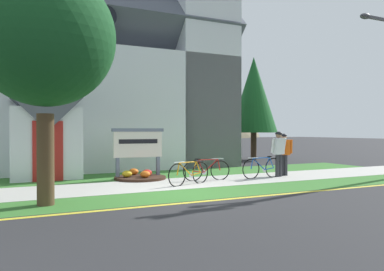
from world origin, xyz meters
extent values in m
plane|color=#2B2B2D|center=(0.00, 4.00, 0.00)|extent=(140.00, 140.00, 0.00)
cube|color=#B7B5AD|center=(-0.76, 1.95, 0.01)|extent=(32.00, 2.56, 0.01)
cube|color=#38722D|center=(-0.76, -0.23, 0.00)|extent=(32.00, 1.80, 0.01)
cube|color=#38722D|center=(-0.76, 4.58, 0.00)|extent=(24.00, 2.71, 0.01)
cube|color=yellow|center=(-0.76, -1.28, 0.00)|extent=(28.00, 0.16, 0.01)
cube|color=silver|center=(-0.76, 10.59, 2.68)|extent=(13.20, 9.31, 5.37)
cube|color=#4C515B|center=(-0.76, 10.59, 6.94)|extent=(13.70, 9.48, 9.48)
cube|color=silver|center=(4.34, 7.43, 5.79)|extent=(2.99, 2.99, 11.58)
cube|color=silver|center=(-3.14, 5.13, 1.30)|extent=(2.40, 1.60, 2.60)
cube|color=#4C515B|center=(-3.14, 5.13, 2.95)|extent=(2.40, 1.80, 2.40)
cube|color=maroon|center=(-3.14, 4.31, 1.05)|extent=(1.00, 0.06, 2.10)
cylinder|color=black|center=(-0.76, 5.90, 6.47)|extent=(0.90, 0.06, 0.90)
cube|color=slate|center=(-0.84, 3.76, 0.39)|extent=(0.12, 0.12, 0.78)
cube|color=slate|center=(0.70, 3.74, 0.39)|extent=(0.12, 0.12, 0.78)
cube|color=silver|center=(-0.07, 3.75, 1.26)|extent=(1.83, 0.10, 0.95)
cube|color=slate|center=(-0.07, 3.75, 1.79)|extent=(1.95, 0.14, 0.12)
cube|color=black|center=(-0.07, 3.71, 1.37)|extent=(1.47, 0.03, 0.16)
cylinder|color=#382319|center=(-0.07, 3.52, 0.05)|extent=(1.86, 1.86, 0.10)
ellipsoid|color=red|center=(0.20, 3.55, 0.22)|extent=(0.36, 0.36, 0.24)
ellipsoid|color=orange|center=(-0.12, 4.14, 0.22)|extent=(0.36, 0.36, 0.24)
ellipsoid|color=gold|center=(-0.55, 3.53, 0.22)|extent=(0.36, 0.36, 0.24)
ellipsoid|color=orange|center=(-0.01, 3.12, 0.22)|extent=(0.36, 0.36, 0.24)
torus|color=black|center=(1.43, 1.63, 0.36)|extent=(0.72, 0.28, 0.75)
torus|color=black|center=(0.43, 1.29, 0.36)|extent=(0.72, 0.28, 0.75)
cylinder|color=orange|center=(0.77, 1.40, 0.52)|extent=(0.55, 0.22, 0.47)
cylinder|color=orange|center=(0.88, 1.44, 0.74)|extent=(0.75, 0.29, 0.04)
cylinder|color=orange|center=(1.14, 1.53, 0.52)|extent=(0.26, 0.12, 0.45)
cylinder|color=orange|center=(1.23, 1.56, 0.33)|extent=(0.41, 0.17, 0.09)
cylinder|color=orange|center=(1.34, 1.60, 0.55)|extent=(0.22, 0.11, 0.40)
cylinder|color=orange|center=(0.47, 1.30, 0.55)|extent=(0.12, 0.07, 0.39)
ellipsoid|color=black|center=(1.25, 1.57, 0.77)|extent=(0.25, 0.15, 0.05)
cylinder|color=silver|center=(0.51, 1.31, 0.76)|extent=(0.42, 0.17, 0.03)
cylinder|color=silver|center=(1.03, 1.49, 0.30)|extent=(0.18, 0.08, 0.18)
torus|color=black|center=(1.47, 2.31, 0.34)|extent=(0.71, 0.17, 0.72)
torus|color=black|center=(2.46, 2.12, 0.34)|extent=(0.71, 0.17, 0.72)
cylinder|color=#A51E19|center=(2.13, 2.19, 0.51)|extent=(0.55, 0.14, 0.48)
cylinder|color=#A51E19|center=(2.02, 2.21, 0.74)|extent=(0.74, 0.17, 0.04)
cylinder|color=#A51E19|center=(1.76, 2.25, 0.51)|extent=(0.26, 0.08, 0.46)
cylinder|color=#A51E19|center=(1.67, 2.27, 0.32)|extent=(0.41, 0.11, 0.09)
cylinder|color=#A51E19|center=(1.56, 2.29, 0.54)|extent=(0.22, 0.07, 0.40)
cylinder|color=#A51E19|center=(2.42, 2.13, 0.54)|extent=(0.12, 0.06, 0.41)
ellipsoid|color=black|center=(1.65, 2.27, 0.76)|extent=(0.25, 0.12, 0.05)
cylinder|color=silver|center=(2.38, 2.14, 0.76)|extent=(0.44, 0.11, 0.03)
cylinder|color=silver|center=(1.87, 2.23, 0.29)|extent=(0.18, 0.05, 0.18)
torus|color=black|center=(4.66, 1.90, 0.36)|extent=(0.75, 0.05, 0.75)
torus|color=black|center=(3.63, 1.88, 0.36)|extent=(0.75, 0.05, 0.75)
cylinder|color=#194CA5|center=(3.98, 1.89, 0.52)|extent=(0.56, 0.05, 0.47)
cylinder|color=#194CA5|center=(4.09, 1.89, 0.75)|extent=(0.77, 0.05, 0.05)
cylinder|color=#194CA5|center=(4.36, 1.90, 0.53)|extent=(0.26, 0.04, 0.47)
cylinder|color=#194CA5|center=(4.45, 1.90, 0.33)|extent=(0.42, 0.05, 0.09)
cylinder|color=#194CA5|center=(4.57, 1.90, 0.56)|extent=(0.22, 0.04, 0.42)
cylinder|color=#194CA5|center=(3.67, 1.88, 0.55)|extent=(0.12, 0.04, 0.39)
ellipsoid|color=black|center=(4.47, 1.90, 0.79)|extent=(0.24, 0.09, 0.05)
cylinder|color=silver|center=(3.71, 1.88, 0.76)|extent=(0.44, 0.04, 0.03)
cylinder|color=silver|center=(4.25, 1.89, 0.31)|extent=(0.18, 0.02, 0.18)
cylinder|color=#2D2D33|center=(5.00, 1.95, 0.43)|extent=(0.15, 0.15, 0.86)
cylinder|color=#2D2D33|center=(4.84, 1.91, 0.43)|extent=(0.15, 0.15, 0.86)
cube|color=silver|center=(4.92, 1.93, 1.17)|extent=(0.51, 0.30, 0.62)
sphere|color=#936B51|center=(4.92, 1.93, 1.59)|extent=(0.22, 0.22, 0.22)
ellipsoid|color=black|center=(4.92, 1.93, 1.65)|extent=(0.29, 0.32, 0.15)
cylinder|color=silver|center=(5.21, 1.95, 1.20)|extent=(0.09, 0.20, 0.57)
cylinder|color=silver|center=(4.63, 1.90, 1.20)|extent=(0.09, 0.19, 0.57)
cylinder|color=#2D2D33|center=(5.40, 2.10, 0.41)|extent=(0.15, 0.15, 0.82)
cylinder|color=#2D2D33|center=(5.27, 2.16, 0.41)|extent=(0.15, 0.15, 0.82)
cube|color=#E55914|center=(5.33, 2.13, 1.11)|extent=(0.50, 0.38, 0.60)
sphere|color=tan|center=(5.33, 2.13, 1.52)|extent=(0.21, 0.21, 0.21)
ellipsoid|color=black|center=(5.33, 2.13, 1.57)|extent=(0.31, 0.33, 0.15)
cylinder|color=#E55914|center=(5.57, 1.97, 1.14)|extent=(0.09, 0.10, 0.54)
cylinder|color=#E55914|center=(5.10, 2.28, 1.14)|extent=(0.09, 0.18, 0.54)
cube|color=#4C4C51|center=(7.94, -0.19, 5.81)|extent=(1.80, 0.10, 0.10)
ellipsoid|color=#3F3F44|center=(7.04, -0.19, 5.81)|extent=(0.44, 0.28, 0.20)
cylinder|color=#3D2D1E|center=(9.06, 9.53, 0.83)|extent=(0.35, 0.35, 1.65)
cone|color=#195623|center=(9.06, 9.53, 3.95)|extent=(2.88, 2.88, 4.60)
cylinder|color=#4C3823|center=(-3.54, -0.09, 1.08)|extent=(0.40, 0.40, 2.17)
ellipsoid|color=#14471E|center=(-3.54, -0.09, 3.96)|extent=(3.30, 3.30, 3.27)
ellipsoid|color=#847A5B|center=(7.40, 81.64, 0.00)|extent=(101.89, 49.35, 18.91)
camera|label=1|loc=(-4.25, -9.61, 1.77)|focal=35.28mm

